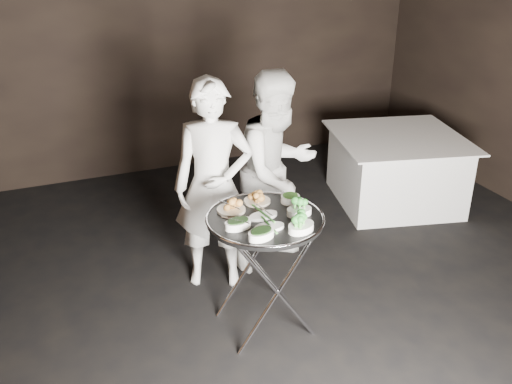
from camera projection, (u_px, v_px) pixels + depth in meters
name	position (u px, v px, depth m)	size (l,w,h in m)	color
floor	(301.00, 365.00, 3.63)	(6.00, 7.00, 0.05)	black
wall_back	(156.00, 33.00, 5.94)	(6.00, 0.05, 3.00)	black
tray_stand	(265.00, 268.00, 3.77)	(0.56, 0.47, 0.82)	silver
serving_tray	(265.00, 219.00, 3.61)	(0.76, 0.76, 0.04)	black
potato_plate_a	(231.00, 207.00, 3.68)	(0.19, 0.19, 0.07)	beige
potato_plate_b	(257.00, 198.00, 3.80)	(0.18, 0.18, 0.06)	beige
greens_bowl	(290.00, 198.00, 3.79)	(0.13, 0.13, 0.07)	white
asparagus_plate_a	(263.00, 215.00, 3.60)	(0.21, 0.13, 0.04)	white
asparagus_plate_b	(269.00, 226.00, 3.46)	(0.19, 0.11, 0.04)	white
spinach_bowl_a	(238.00, 223.00, 3.47)	(0.19, 0.14, 0.07)	white
spinach_bowl_b	(261.00, 233.00, 3.36)	(0.20, 0.16, 0.07)	white
broccoli_bowl_a	(299.00, 210.00, 3.63)	(0.17, 0.12, 0.07)	white
broccoli_bowl_b	(301.00, 226.00, 3.43)	(0.21, 0.18, 0.07)	white
serving_utensils	(263.00, 206.00, 3.65)	(0.58, 0.42, 0.01)	silver
waiter_left	(213.00, 186.00, 4.14)	(0.58, 0.38, 1.59)	silver
waiter_right	(277.00, 171.00, 4.41)	(0.77, 0.60, 1.58)	silver
dining_table	(395.00, 169.00, 5.60)	(1.21, 1.21, 0.69)	white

